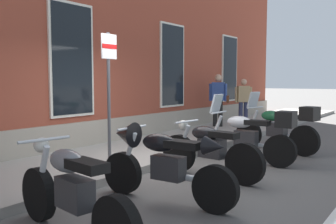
% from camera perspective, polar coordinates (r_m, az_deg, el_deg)
% --- Properties ---
extents(ground_plane, '(140.00, 140.00, 0.00)m').
position_cam_1_polar(ground_plane, '(7.09, -1.07, -8.59)').
color(ground_plane, '#565451').
extents(sidewalk, '(29.22, 2.48, 0.13)m').
position_cam_1_polar(sidewalk, '(7.86, -8.37, -6.81)').
color(sidewalk, gray).
rests_on(sidewalk, ground_plane).
extents(motorcycle_grey_naked, '(0.62, 2.12, 1.00)m').
position_cam_1_polar(motorcycle_grey_naked, '(4.09, -14.51, -11.74)').
color(motorcycle_grey_naked, black).
rests_on(motorcycle_grey_naked, ground_plane).
extents(motorcycle_black_sport, '(0.62, 2.10, 1.06)m').
position_cam_1_polar(motorcycle_black_sport, '(5.10, -1.22, -7.29)').
color(motorcycle_black_sport, black).
rests_on(motorcycle_black_sport, ground_plane).
extents(motorcycle_black_naked, '(0.62, 2.02, 0.94)m').
position_cam_1_polar(motorcycle_black_naked, '(6.38, 6.25, -5.74)').
color(motorcycle_black_naked, black).
rests_on(motorcycle_black_naked, ground_plane).
extents(motorcycle_silver_touring, '(0.62, 2.10, 1.36)m').
position_cam_1_polar(motorcycle_silver_touring, '(7.58, 12.28, -3.46)').
color(motorcycle_silver_touring, black).
rests_on(motorcycle_silver_touring, ground_plane).
extents(motorcycle_green_touring, '(0.79, 2.10, 1.38)m').
position_cam_1_polar(motorcycle_green_touring, '(8.93, 16.58, -2.29)').
color(motorcycle_green_touring, black).
rests_on(motorcycle_green_touring, ground_plane).
extents(pedestrian_blue_top, '(0.36, 0.63, 1.71)m').
position_cam_1_polar(pedestrian_blue_top, '(12.40, 7.65, 2.26)').
color(pedestrian_blue_top, black).
rests_on(pedestrian_blue_top, sidewalk).
extents(pedestrian_tan_coat, '(0.50, 0.53, 1.57)m').
position_cam_1_polar(pedestrian_tan_coat, '(13.04, 11.44, 1.91)').
color(pedestrian_tan_coat, '#2D3351').
rests_on(pedestrian_tan_coat, sidewalk).
extents(parking_sign, '(0.36, 0.07, 2.37)m').
position_cam_1_polar(parking_sign, '(6.86, -8.99, 4.95)').
color(parking_sign, '#4C4C51').
rests_on(parking_sign, sidewalk).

